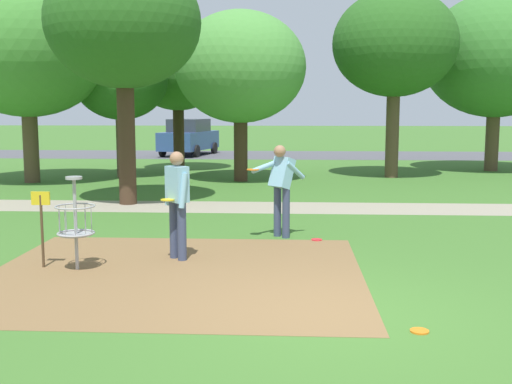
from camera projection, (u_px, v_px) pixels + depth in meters
name	position (u px, v px, depth m)	size (l,w,h in m)	color
ground_plane	(335.00, 315.00, 7.23)	(160.00, 160.00, 0.00)	#3D6B28
dirt_tee_pad	(175.00, 273.00, 9.07)	(5.42, 4.87, 0.01)	brown
disc_golf_basket	(72.00, 219.00, 9.21)	(0.98, 0.58, 1.39)	#9E9EA3
player_foreground_watching	(281.00, 184.00, 11.51)	(1.06, 0.68, 1.71)	#384260
player_throwing	(177.00, 199.00, 9.81)	(0.45, 0.45, 1.71)	#384260
frisbee_near_basket	(317.00, 240.00, 11.35)	(0.20, 0.20, 0.02)	red
frisbee_by_tee	(419.00, 331.00, 6.69)	(0.20, 0.20, 0.02)	orange
tree_near_left	(178.00, 71.00, 23.73)	(3.59, 3.59, 5.34)	#422D1E
tree_near_right	(123.00, 23.00, 15.10)	(3.76, 3.76, 6.04)	#422D1E
tree_mid_left	(496.00, 56.00, 23.43)	(5.43, 5.43, 6.65)	brown
tree_mid_center	(121.00, 81.00, 21.37)	(3.20, 3.20, 4.70)	brown
tree_mid_right	(26.00, 48.00, 19.69)	(5.14, 5.14, 6.46)	brown
tree_far_center	(240.00, 67.00, 20.15)	(4.23, 4.23, 5.50)	#422D1E
tree_far_right	(395.00, 44.00, 21.15)	(4.22, 4.22, 6.34)	brown
parking_lot_strip	(301.00, 155.00, 32.13)	(36.00, 6.00, 0.01)	#4C4C51
parked_car_leftmost	(189.00, 137.00, 31.96)	(2.66, 4.49, 1.84)	#2D4784
gravel_path	(312.00, 208.00, 15.05)	(40.00, 1.78, 0.00)	gray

